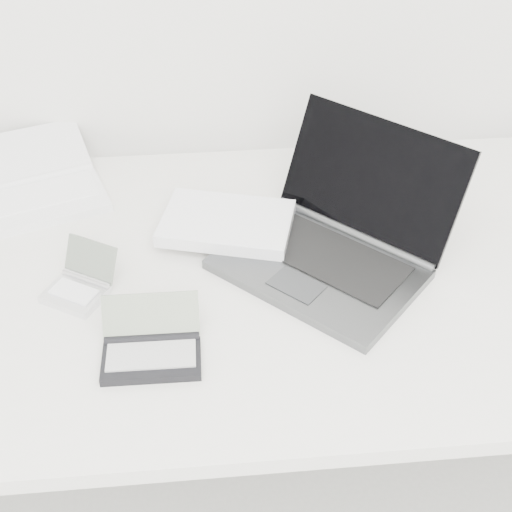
{
  "coord_description": "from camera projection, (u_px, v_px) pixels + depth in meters",
  "views": [
    {
      "loc": [
        -0.12,
        0.59,
        1.55
      ],
      "look_at": [
        -0.03,
        1.51,
        0.79
      ],
      "focal_mm": 50.0,
      "sensor_mm": 36.0,
      "label": 1
    }
  ],
  "objects": [
    {
      "name": "desk",
      "position": [
        270.0,
        286.0,
        1.3
      ],
      "size": [
        1.6,
        0.8,
        0.73
      ],
      "color": "white",
      "rests_on": "ground"
    },
    {
      "name": "laptop_large",
      "position": [
        301.0,
        236.0,
        1.28
      ],
      "size": [
        0.55,
        0.47,
        0.21
      ],
      "rotation": [
        0.0,
        0.0,
        -0.76
      ],
      "color": "#515355",
      "rests_on": "desk"
    },
    {
      "name": "netbook_open_white",
      "position": [
        43.0,
        186.0,
        1.43
      ],
      "size": [
        0.3,
        0.34,
        0.06
      ],
      "rotation": [
        0.0,
        0.0,
        0.33
      ],
      "color": "white",
      "rests_on": "desk"
    },
    {
      "name": "pda_silver",
      "position": [
        80.0,
        285.0,
        1.2
      ],
      "size": [
        0.14,
        0.14,
        0.08
      ],
      "rotation": [
        0.0,
        0.0,
        -0.54
      ],
      "color": "silver",
      "rests_on": "desk"
    },
    {
      "name": "palmtop_charcoal",
      "position": [
        151.0,
        349.0,
        1.09
      ],
      "size": [
        0.15,
        0.13,
        0.07
      ],
      "rotation": [
        0.0,
        0.0,
        -0.01
      ],
      "color": "black",
      "rests_on": "desk"
    }
  ]
}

